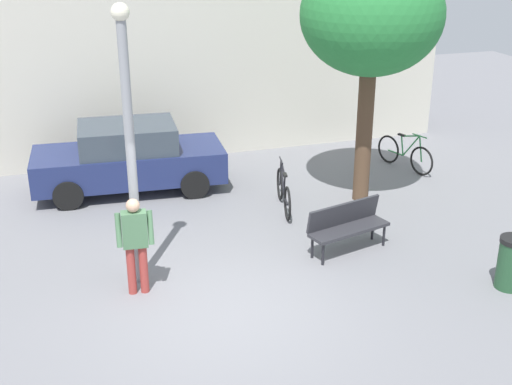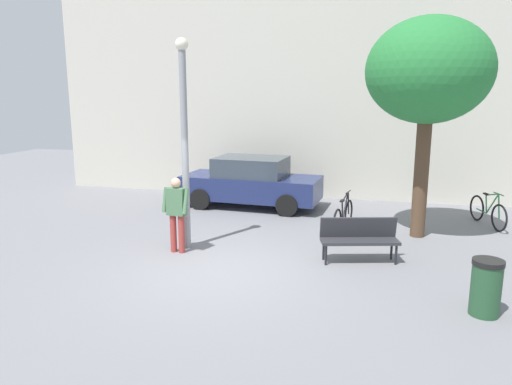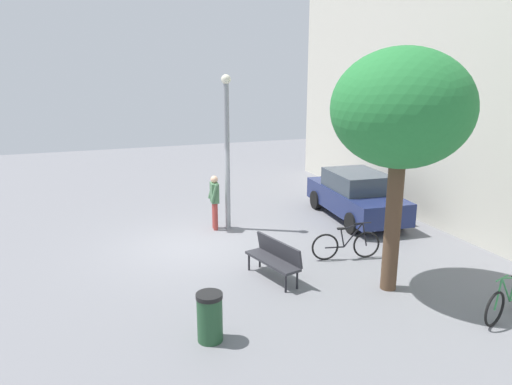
{
  "view_description": "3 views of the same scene",
  "coord_description": "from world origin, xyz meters",
  "px_view_note": "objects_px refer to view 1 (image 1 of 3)",
  "views": [
    {
      "loc": [
        -2.32,
        -8.75,
        5.71
      ],
      "look_at": [
        0.91,
        1.31,
        1.4
      ],
      "focal_mm": 46.96,
      "sensor_mm": 36.0,
      "label": 1
    },
    {
      "loc": [
        2.83,
        -8.4,
        3.43
      ],
      "look_at": [
        0.26,
        2.28,
        1.17
      ],
      "focal_mm": 33.47,
      "sensor_mm": 36.0,
      "label": 2
    },
    {
      "loc": [
        12.06,
        -2.56,
        4.71
      ],
      "look_at": [
        0.21,
        1.81,
        1.43
      ],
      "focal_mm": 33.04,
      "sensor_mm": 36.0,
      "label": 3
    }
  ],
  "objects_px": {
    "park_bench": "(347,223)",
    "bicycle_green": "(405,154)",
    "parked_car_navy": "(129,158)",
    "trash_bin": "(511,263)",
    "lamppost": "(129,136)",
    "plaza_tree": "(372,17)",
    "bicycle_black": "(284,192)",
    "person_by_lamppost": "(135,240)"
  },
  "relations": [
    {
      "from": "lamppost",
      "to": "person_by_lamppost",
      "type": "bearing_deg",
      "value": -100.75
    },
    {
      "from": "park_bench",
      "to": "trash_bin",
      "type": "relative_size",
      "value": 1.83
    },
    {
      "from": "lamppost",
      "to": "parked_car_navy",
      "type": "relative_size",
      "value": 1.07
    },
    {
      "from": "park_bench",
      "to": "parked_car_navy",
      "type": "xyz_separation_m",
      "value": [
        -3.39,
        4.25,
        0.23
      ]
    },
    {
      "from": "park_bench",
      "to": "bicycle_green",
      "type": "height_order",
      "value": "bicycle_green"
    },
    {
      "from": "bicycle_black",
      "to": "lamppost",
      "type": "bearing_deg",
      "value": -147.77
    },
    {
      "from": "plaza_tree",
      "to": "trash_bin",
      "type": "height_order",
      "value": "plaza_tree"
    },
    {
      "from": "bicycle_black",
      "to": "person_by_lamppost",
      "type": "bearing_deg",
      "value": -143.81
    },
    {
      "from": "lamppost",
      "to": "plaza_tree",
      "type": "distance_m",
      "value": 5.77
    },
    {
      "from": "person_by_lamppost",
      "to": "bicycle_black",
      "type": "distance_m",
      "value": 4.32
    },
    {
      "from": "bicycle_black",
      "to": "trash_bin",
      "type": "height_order",
      "value": "bicycle_black"
    },
    {
      "from": "lamppost",
      "to": "bicycle_black",
      "type": "xyz_separation_m",
      "value": [
        3.38,
        2.13,
        -2.19
      ]
    },
    {
      "from": "park_bench",
      "to": "parked_car_navy",
      "type": "relative_size",
      "value": 0.39
    },
    {
      "from": "plaza_tree",
      "to": "parked_car_navy",
      "type": "height_order",
      "value": "plaza_tree"
    },
    {
      "from": "lamppost",
      "to": "person_by_lamppost",
      "type": "xyz_separation_m",
      "value": [
        -0.08,
        -0.4,
        -1.61
      ]
    },
    {
      "from": "person_by_lamppost",
      "to": "trash_bin",
      "type": "distance_m",
      "value": 6.18
    },
    {
      "from": "parked_car_navy",
      "to": "trash_bin",
      "type": "height_order",
      "value": "parked_car_navy"
    },
    {
      "from": "lamppost",
      "to": "trash_bin",
      "type": "xyz_separation_m",
      "value": [
        5.84,
        -2.12,
        -2.11
      ]
    },
    {
      "from": "lamppost",
      "to": "bicycle_green",
      "type": "distance_m",
      "value": 8.21
    },
    {
      "from": "lamppost",
      "to": "bicycle_black",
      "type": "height_order",
      "value": "lamppost"
    },
    {
      "from": "bicycle_green",
      "to": "parked_car_navy",
      "type": "height_order",
      "value": "parked_car_navy"
    },
    {
      "from": "lamppost",
      "to": "trash_bin",
      "type": "bearing_deg",
      "value": -19.98
    },
    {
      "from": "bicycle_black",
      "to": "park_bench",
      "type": "bearing_deg",
      "value": -78.32
    },
    {
      "from": "lamppost",
      "to": "plaza_tree",
      "type": "bearing_deg",
      "value": 22.36
    },
    {
      "from": "lamppost",
      "to": "parked_car_navy",
      "type": "bearing_deg",
      "value": 84.04
    },
    {
      "from": "park_bench",
      "to": "bicycle_green",
      "type": "xyz_separation_m",
      "value": [
        3.25,
        3.59,
        -0.16
      ]
    },
    {
      "from": "lamppost",
      "to": "bicycle_green",
      "type": "bearing_deg",
      "value": 26.68
    },
    {
      "from": "bicycle_green",
      "to": "parked_car_navy",
      "type": "bearing_deg",
      "value": 174.29
    },
    {
      "from": "person_by_lamppost",
      "to": "plaza_tree",
      "type": "xyz_separation_m",
      "value": [
        5.26,
        2.53,
        2.96
      ]
    },
    {
      "from": "park_bench",
      "to": "trash_bin",
      "type": "bearing_deg",
      "value": -46.06
    },
    {
      "from": "bicycle_green",
      "to": "lamppost",
      "type": "bearing_deg",
      "value": -153.32
    },
    {
      "from": "park_bench",
      "to": "bicycle_black",
      "type": "xyz_separation_m",
      "value": [
        -0.45,
        2.17,
        -0.16
      ]
    },
    {
      "from": "person_by_lamppost",
      "to": "bicycle_black",
      "type": "xyz_separation_m",
      "value": [
        3.45,
        2.53,
        -0.58
      ]
    },
    {
      "from": "lamppost",
      "to": "parked_car_navy",
      "type": "height_order",
      "value": "lamppost"
    },
    {
      "from": "person_by_lamppost",
      "to": "bicycle_green",
      "type": "bearing_deg",
      "value": 28.93
    },
    {
      "from": "bicycle_black",
      "to": "trash_bin",
      "type": "bearing_deg",
      "value": -59.95
    },
    {
      "from": "lamppost",
      "to": "parked_car_navy",
      "type": "xyz_separation_m",
      "value": [
        0.44,
        4.22,
        -1.8
      ]
    },
    {
      "from": "plaza_tree",
      "to": "bicycle_green",
      "type": "distance_m",
      "value": 4.26
    },
    {
      "from": "plaza_tree",
      "to": "trash_bin",
      "type": "relative_size",
      "value": 5.69
    },
    {
      "from": "bicycle_green",
      "to": "trash_bin",
      "type": "relative_size",
      "value": 1.91
    },
    {
      "from": "park_bench",
      "to": "plaza_tree",
      "type": "distance_m",
      "value": 4.24
    },
    {
      "from": "lamppost",
      "to": "plaza_tree",
      "type": "relative_size",
      "value": 0.89
    }
  ]
}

